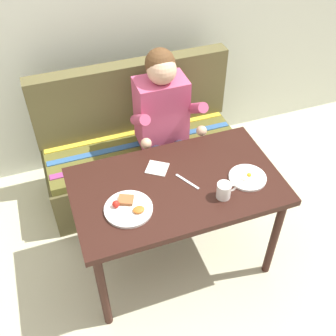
{
  "coord_description": "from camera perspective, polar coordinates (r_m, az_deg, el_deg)",
  "views": [
    {
      "loc": [
        -0.6,
        -1.54,
        2.42
      ],
      "look_at": [
        0.0,
        0.15,
        0.72
      ],
      "focal_mm": 44.31,
      "sensor_mm": 36.0,
      "label": 1
    }
  ],
  "objects": [
    {
      "name": "ground_plane",
      "position": [
        2.93,
        1.01,
        -12.23
      ],
      "size": [
        8.0,
        8.0,
        0.0
      ],
      "primitive_type": "plane",
      "color": "beige"
    },
    {
      "name": "back_wall",
      "position": [
        3.08,
        -7.54,
        21.84
      ],
      "size": [
        4.4,
        0.1,
        2.6
      ],
      "primitive_type": "cube",
      "color": "beige",
      "rests_on": "ground"
    },
    {
      "name": "table",
      "position": [
        2.42,
        1.19,
        -3.54
      ],
      "size": [
        1.2,
        0.7,
        0.73
      ],
      "color": "black",
      "rests_on": "ground"
    },
    {
      "name": "couch",
      "position": [
        3.17,
        -3.73,
        2.08
      ],
      "size": [
        1.44,
        0.56,
        1.0
      ],
      "color": "brown",
      "rests_on": "ground"
    },
    {
      "name": "person",
      "position": [
        2.81,
        -0.46,
        6.76
      ],
      "size": [
        0.45,
        0.61,
        1.21
      ],
      "color": "#C14A71",
      "rests_on": "ground"
    },
    {
      "name": "plate_breakfast",
      "position": [
        2.23,
        -5.5,
        -5.49
      ],
      "size": [
        0.26,
        0.26,
        0.05
      ],
      "color": "white",
      "rests_on": "table"
    },
    {
      "name": "plate_eggs",
      "position": [
        2.43,
        10.89,
        -1.28
      ],
      "size": [
        0.22,
        0.22,
        0.04
      ],
      "color": "white",
      "rests_on": "table"
    },
    {
      "name": "coffee_mug",
      "position": [
        2.28,
        7.74,
        -3.04
      ],
      "size": [
        0.12,
        0.08,
        0.09
      ],
      "color": "white",
      "rests_on": "table"
    },
    {
      "name": "napkin",
      "position": [
        2.45,
        -1.5,
        -0.04
      ],
      "size": [
        0.16,
        0.16,
        0.01
      ],
      "primitive_type": "cube",
      "rotation": [
        0.0,
        0.0,
        -0.6
      ],
      "color": "silver",
      "rests_on": "table"
    },
    {
      "name": "fork",
      "position": [
        2.37,
        2.66,
        -1.87
      ],
      "size": [
        0.09,
        0.16,
        0.0
      ],
      "primitive_type": "cube",
      "rotation": [
        0.0,
        0.0,
        0.49
      ],
      "color": "silver",
      "rests_on": "table"
    }
  ]
}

